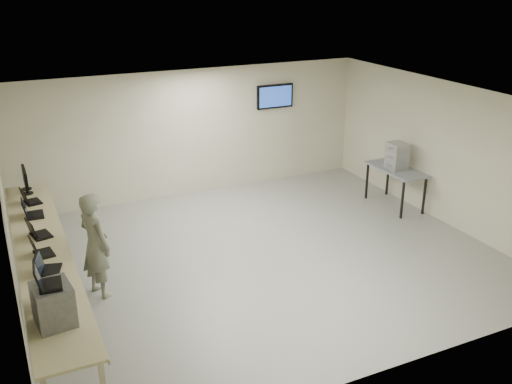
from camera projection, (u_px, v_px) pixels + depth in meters
name	position (u px, v px, depth m)	size (l,w,h in m)	color
room	(261.00, 180.00, 9.74)	(8.01, 7.01, 2.81)	gray
workbench	(43.00, 254.00, 8.47)	(0.76, 6.00, 0.90)	beige
equipment_box	(53.00, 304.00, 6.59)	(0.42, 0.48, 0.50)	#545860
laptop_on_box	(45.00, 281.00, 6.45)	(0.31, 0.36, 0.27)	black
laptop_0	(49.00, 298.00, 7.06)	(0.31, 0.38, 0.29)	black
laptop_1	(45.00, 267.00, 7.78)	(0.39, 0.43, 0.29)	black
laptop_2	(40.00, 251.00, 8.25)	(0.33, 0.38, 0.27)	black
laptop_3	(37.00, 232.00, 8.82)	(0.38, 0.42, 0.29)	black
laptop_4	(30.00, 212.00, 9.55)	(0.34, 0.40, 0.31)	black
laptop_5	(29.00, 199.00, 10.10)	(0.36, 0.40, 0.28)	black
monitor_near	(25.00, 180.00, 10.45)	(0.21, 0.47, 0.46)	black
monitor_far	(24.00, 176.00, 10.66)	(0.20, 0.44, 0.44)	black
soldier	(95.00, 245.00, 8.69)	(0.62, 0.40, 1.69)	#535944
side_table	(396.00, 172.00, 12.07)	(0.66, 1.42, 0.85)	slate
storage_bins	(397.00, 156.00, 11.93)	(0.35, 0.39, 0.56)	#969696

